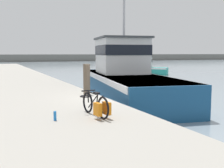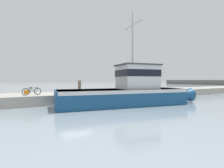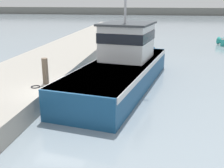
{
  "view_description": "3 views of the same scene",
  "coord_description": "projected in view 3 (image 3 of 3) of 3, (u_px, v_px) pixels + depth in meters",
  "views": [
    {
      "loc": [
        -4.98,
        -10.81,
        2.7
      ],
      "look_at": [
        0.25,
        1.2,
        1.25
      ],
      "focal_mm": 45.0,
      "sensor_mm": 36.0,
      "label": 1
    },
    {
      "loc": [
        15.13,
        -5.22,
        2.26
      ],
      "look_at": [
        0.81,
        3.39,
        1.88
      ],
      "focal_mm": 28.0,
      "sensor_mm": 36.0,
      "label": 2
    },
    {
      "loc": [
        4.42,
        -12.19,
        5.08
      ],
      "look_at": [
        2.23,
        1.36,
        0.88
      ],
      "focal_mm": 45.0,
      "sensor_mm": 36.0,
      "label": 3
    }
  ],
  "objects": [
    {
      "name": "ground_plane",
      "position": [
        63.0,
        107.0,
        13.67
      ],
      "size": [
        320.0,
        320.0,
        0.0
      ],
      "primitive_type": "plane",
      "color": "#84939E"
    },
    {
      "name": "mooring_post",
      "position": [
        45.0,
        71.0,
        14.17
      ],
      "size": [
        0.3,
        0.3,
        1.33
      ],
      "primitive_type": "cylinder",
      "color": "brown",
      "rests_on": "dock_pier"
    },
    {
      "name": "fishing_boat_main",
      "position": [
        123.0,
        64.0,
        16.92
      ],
      "size": [
        5.4,
        13.82,
        8.39
      ],
      "rotation": [
        0.0,
        0.0,
        -0.18
      ],
      "color": "navy",
      "rests_on": "ground_plane"
    },
    {
      "name": "hose_coil",
      "position": [
        36.0,
        87.0,
        13.79
      ],
      "size": [
        0.45,
        0.45,
        0.04
      ],
      "primitive_type": "torus",
      "color": "black",
      "rests_on": "dock_pier"
    }
  ]
}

